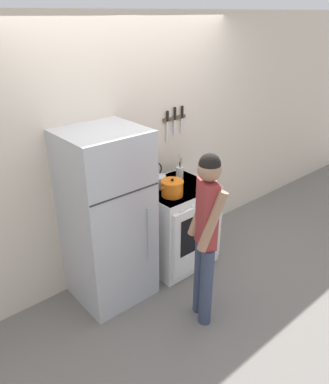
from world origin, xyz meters
The scene contains 9 objects.
ground_plane centered at (0.00, 0.00, 0.00)m, with size 14.00×14.00×0.00m, color slate.
wall_back centered at (0.00, 0.03, 1.27)m, with size 10.00×0.06×2.55m.
refrigerator centered at (-0.52, -0.32, 0.83)m, with size 0.69×0.66×1.66m.
stove_range centered at (0.30, -0.35, 0.46)m, with size 0.73×0.69×0.91m.
dutch_oven_pot centered at (0.14, -0.46, 0.98)m, with size 0.27×0.22×0.18m.
tea_kettle centered at (0.15, -0.20, 0.99)m, with size 0.25×0.20×0.26m.
utensil_jar centered at (0.48, -0.19, 0.98)m, with size 0.08×0.08×0.27m.
person centered at (-0.09, -1.13, 0.90)m, with size 0.35×0.39×1.58m.
wall_knife_strip centered at (0.56, -0.02, 1.52)m, with size 0.31×0.03×0.34m.
Camera 1 is at (-2.06, -2.90, 2.52)m, focal length 35.00 mm.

